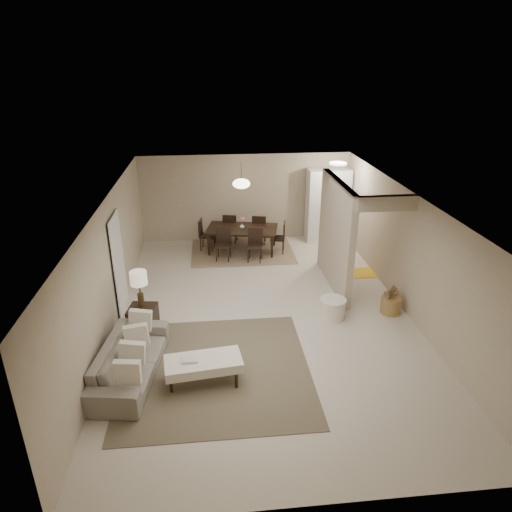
{
  "coord_description": "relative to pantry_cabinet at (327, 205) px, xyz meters",
  "views": [
    {
      "loc": [
        -1.01,
        -8.24,
        4.92
      ],
      "look_at": [
        -0.09,
        0.68,
        1.05
      ],
      "focal_mm": 32.0,
      "sensor_mm": 36.0,
      "label": 1
    }
  ],
  "objects": [
    {
      "name": "partition",
      "position": [
        -0.55,
        -2.9,
        0.2
      ],
      "size": [
        0.15,
        2.5,
        2.5
      ],
      "primitive_type": "cube",
      "color": "tan",
      "rests_on": "floor"
    },
    {
      "name": "pendant_light",
      "position": [
        -2.53,
        -0.66,
        0.87
      ],
      "size": [
        0.46,
        0.46,
        0.71
      ],
      "color": "#46351E",
      "rests_on": "ceiling"
    },
    {
      "name": "floor",
      "position": [
        -2.35,
        -4.15,
        -1.05
      ],
      "size": [
        9.0,
        9.0,
        0.0
      ],
      "primitive_type": "plane",
      "color": "beige",
      "rests_on": "ground"
    },
    {
      "name": "dining_table",
      "position": [
        -2.53,
        -0.66,
        -0.72
      ],
      "size": [
        2.08,
        1.43,
        0.67
      ],
      "primitive_type": "imported",
      "rotation": [
        0.0,
        0.0,
        -0.21
      ],
      "color": "black",
      "rests_on": "dining_rug"
    },
    {
      "name": "wicker_basket",
      "position": [
        0.32,
        -4.34,
        -0.87
      ],
      "size": [
        0.54,
        0.54,
        0.36
      ],
      "primitive_type": "cylinder",
      "rotation": [
        0.0,
        0.0,
        -0.35
      ],
      "color": "olive",
      "rests_on": "floor"
    },
    {
      "name": "yellow_mat",
      "position": [
        0.26,
        -2.39,
        -1.04
      ],
      "size": [
        1.01,
        0.63,
        0.01
      ],
      "primitive_type": "cube",
      "rotation": [
        0.0,
        0.0,
        -0.03
      ],
      "color": "yellow",
      "rests_on": "floor"
    },
    {
      "name": "vase",
      "position": [
        -2.53,
        -0.66,
        -0.31
      ],
      "size": [
        0.14,
        0.14,
        0.14
      ],
      "primitive_type": "imported",
      "rotation": [
        0.0,
        0.0,
        -0.1
      ],
      "color": "white",
      "rests_on": "dining_table"
    },
    {
      "name": "right_wall",
      "position": [
        0.65,
        -4.15,
        0.2
      ],
      "size": [
        0.0,
        9.0,
        9.0
      ],
      "primitive_type": "plane",
      "rotation": [
        1.57,
        0.0,
        -1.57
      ],
      "color": "tan",
      "rests_on": "floor"
    },
    {
      "name": "ceiling",
      "position": [
        -2.35,
        -4.15,
        1.45
      ],
      "size": [
        9.0,
        9.0,
        0.0
      ],
      "primitive_type": "plane",
      "rotation": [
        3.14,
        0.0,
        0.0
      ],
      "color": "white",
      "rests_on": "back_wall"
    },
    {
      "name": "pantry_cabinet",
      "position": [
        0.0,
        0.0,
        0.0
      ],
      "size": [
        1.2,
        0.55,
        2.1
      ],
      "primitive_type": "cube",
      "color": "white",
      "rests_on": "floor"
    },
    {
      "name": "table_lamp",
      "position": [
        -4.75,
        -4.6,
        0.07
      ],
      "size": [
        0.32,
        0.32,
        0.76
      ],
      "color": "#46351E",
      "rests_on": "side_table"
    },
    {
      "name": "sofa",
      "position": [
        -4.8,
        -5.91,
        -0.74
      ],
      "size": [
        2.26,
        1.15,
        0.63
      ],
      "primitive_type": "imported",
      "rotation": [
        0.0,
        0.0,
        1.43
      ],
      "color": "gray",
      "rests_on": "floor"
    },
    {
      "name": "ottoman_bench",
      "position": [
        -3.58,
        -6.21,
        -0.69
      ],
      "size": [
        1.31,
        0.72,
        0.45
      ],
      "rotation": [
        0.0,
        0.0,
        0.12
      ],
      "color": "#EEE5CF",
      "rests_on": "living_rug"
    },
    {
      "name": "living_rug",
      "position": [
        -3.38,
        -5.91,
        -1.04
      ],
      "size": [
        3.2,
        3.2,
        0.01
      ],
      "primitive_type": "cube",
      "color": "brown",
      "rests_on": "floor"
    },
    {
      "name": "left_wall",
      "position": [
        -5.35,
        -4.15,
        0.2
      ],
      "size": [
        0.0,
        9.0,
        9.0
      ],
      "primitive_type": "plane",
      "rotation": [
        1.57,
        0.0,
        1.57
      ],
      "color": "tan",
      "rests_on": "floor"
    },
    {
      "name": "flush_light",
      "position": [
        -0.05,
        -0.95,
        1.41
      ],
      "size": [
        0.44,
        0.44,
        0.05
      ],
      "primitive_type": "cylinder",
      "color": "white",
      "rests_on": "ceiling"
    },
    {
      "name": "dining_chairs",
      "position": [
        -2.53,
        -0.66,
        -0.61
      ],
      "size": [
        2.39,
        1.92,
        0.88
      ],
      "color": "black",
      "rests_on": "dining_rug"
    },
    {
      "name": "round_pouf",
      "position": [
        -0.95,
        -4.4,
        -0.84
      ],
      "size": [
        0.54,
        0.54,
        0.42
      ],
      "primitive_type": "cylinder",
      "color": "#EEE5CF",
      "rests_on": "floor"
    },
    {
      "name": "side_table",
      "position": [
        -4.75,
        -4.6,
        -0.77
      ],
      "size": [
        0.58,
        0.58,
        0.56
      ],
      "primitive_type": "cube",
      "rotation": [
        0.0,
        0.0,
        -0.15
      ],
      "color": "black",
      "rests_on": "floor"
    },
    {
      "name": "dining_rug",
      "position": [
        -2.53,
        -0.66,
        -1.04
      ],
      "size": [
        2.8,
        2.1,
        0.01
      ],
      "primitive_type": "cube",
      "color": "#866E53",
      "rests_on": "floor"
    },
    {
      "name": "doorway",
      "position": [
        -5.32,
        -3.55,
        -0.03
      ],
      "size": [
        0.04,
        0.9,
        2.04
      ],
      "primitive_type": "cube",
      "color": "black",
      "rests_on": "floor"
    },
    {
      "name": "back_wall",
      "position": [
        -2.35,
        0.35,
        0.2
      ],
      "size": [
        6.0,
        0.0,
        6.0
      ],
      "primitive_type": "plane",
      "rotation": [
        1.57,
        0.0,
        0.0
      ],
      "color": "tan",
      "rests_on": "floor"
    }
  ]
}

